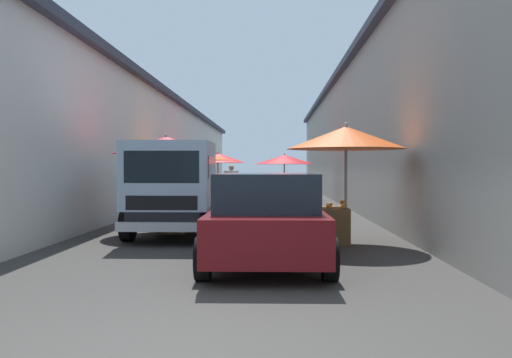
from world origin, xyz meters
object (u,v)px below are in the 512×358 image
object	(u,v)px
fruit_stall_mid_lane	(284,164)
vendor_by_crates	(231,182)
fruit_stall_near_left	(167,156)
fruit_stall_far_left	(344,150)
hatchback_car	(267,218)
parked_scooter	(169,207)
delivery_truck	(176,190)
fruit_stall_near_right	(217,163)
fruit_stall_far_right	(193,161)

from	to	relation	value
fruit_stall_mid_lane	vendor_by_crates	distance (m)	3.09
fruit_stall_mid_lane	fruit_stall_near_left	distance (m)	11.19
fruit_stall_near_left	fruit_stall_far_left	distance (m)	4.29
hatchback_car	fruit_stall_far_left	bearing A→B (deg)	-35.04
fruit_stall_near_left	parked_scooter	xyz separation A→B (m)	(2.23, 0.41, -1.38)
hatchback_car	delivery_truck	bearing A→B (deg)	33.82
fruit_stall_mid_lane	delivery_truck	bearing A→B (deg)	167.33
fruit_stall_near_left	fruit_stall_near_right	bearing A→B (deg)	-0.40
fruit_stall_far_right	fruit_stall_mid_lane	bearing A→B (deg)	-30.96
fruit_stall_mid_lane	parked_scooter	world-z (taller)	fruit_stall_mid_lane
fruit_stall_mid_lane	hatchback_car	world-z (taller)	fruit_stall_mid_lane
fruit_stall_near_left	delivery_truck	size ratio (longest dim) A/B	0.51
fruit_stall_near_right	fruit_stall_far_left	size ratio (longest dim) A/B	0.97
hatchback_car	parked_scooter	xyz separation A→B (m)	(6.11, 2.82, -0.29)
fruit_stall_mid_lane	vendor_by_crates	bearing A→B (deg)	133.79
fruit_stall_near_right	vendor_by_crates	world-z (taller)	fruit_stall_near_right
fruit_stall_far_right	delivery_truck	xyz separation A→B (m)	(-6.28, -0.59, -0.71)
vendor_by_crates	fruit_stall_near_left	bearing A→B (deg)	174.74
fruit_stall_far_left	fruit_stall_far_right	bearing A→B (deg)	30.18
fruit_stall_near_right	delivery_truck	xyz separation A→B (m)	(-10.98, -0.29, -0.68)
delivery_truck	vendor_by_crates	distance (m)	9.54
fruit_stall_near_right	parked_scooter	world-z (taller)	fruit_stall_near_right
parked_scooter	delivery_truck	bearing A→B (deg)	-165.88
fruit_stall_far_left	hatchback_car	xyz separation A→B (m)	(-2.18, 1.53, -1.16)
parked_scooter	fruit_stall_far_left	bearing A→B (deg)	-132.13
fruit_stall_near_left	fruit_stall_near_right	xyz separation A→B (m)	(10.16, -0.07, -0.10)
vendor_by_crates	parked_scooter	world-z (taller)	vendor_by_crates
parked_scooter	hatchback_car	bearing A→B (deg)	-155.24
fruit_stall_mid_lane	vendor_by_crates	size ratio (longest dim) A/B	1.59
vendor_by_crates	fruit_stall_far_right	bearing A→B (deg)	162.42
fruit_stall_mid_lane	fruit_stall_near_left	size ratio (longest dim) A/B	1.04
fruit_stall_near_left	fruit_stall_near_right	size ratio (longest dim) A/B	1.06
fruit_stall_far_right	fruit_stall_far_left	distance (m)	8.29
fruit_stall_mid_lane	parked_scooter	distance (m)	9.28
fruit_stall_far_left	delivery_truck	distance (m)	3.79
hatchback_car	parked_scooter	world-z (taller)	hatchback_car
fruit_stall_far_left	delivery_truck	world-z (taller)	fruit_stall_far_left
fruit_stall_far_right	vendor_by_crates	world-z (taller)	fruit_stall_far_right
delivery_truck	vendor_by_crates	world-z (taller)	delivery_truck
fruit_stall_far_right	parked_scooter	xyz separation A→B (m)	(-3.23, 0.18, -1.30)
delivery_truck	parked_scooter	distance (m)	3.20
fruit_stall_mid_lane	fruit_stall_near_right	size ratio (longest dim) A/B	1.10
fruit_stall_near_left	hatchback_car	distance (m)	4.70
fruit_stall_far_left	delivery_truck	xyz separation A→B (m)	(0.89, 3.58, -0.86)
fruit_stall_mid_lane	vendor_by_crates	xyz separation A→B (m)	(-2.08, 2.16, -0.75)
fruit_stall_mid_lane	fruit_stall_near_right	bearing A→B (deg)	102.19
fruit_stall_far_left	hatchback_car	size ratio (longest dim) A/B	0.62
fruit_stall_far_left	parked_scooter	size ratio (longest dim) A/B	1.47
fruit_stall_near_right	vendor_by_crates	size ratio (longest dim) A/B	1.44
fruit_stall_near_right	parked_scooter	distance (m)	8.05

